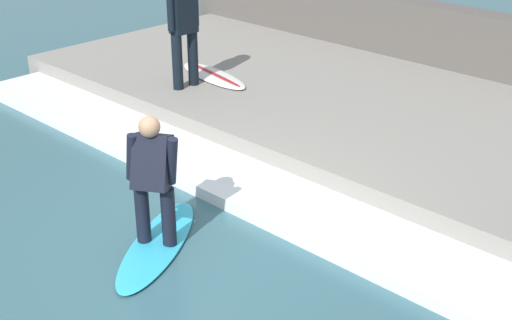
% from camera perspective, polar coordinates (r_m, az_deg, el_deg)
% --- Properties ---
extents(ground_plane, '(28.00, 28.00, 0.00)m').
position_cam_1_polar(ground_plane, '(7.62, -4.72, -6.85)').
color(ground_plane, '#335B66').
extents(concrete_ledge, '(4.40, 12.84, 0.37)m').
position_cam_1_polar(concrete_ledge, '(10.30, 11.88, 2.61)').
color(concrete_ledge, gray).
rests_on(concrete_ledge, ground_plane).
extents(back_wall, '(0.50, 13.48, 1.35)m').
position_cam_1_polar(back_wall, '(12.20, 18.38, 7.84)').
color(back_wall, '#544F49').
rests_on(back_wall, ground_plane).
extents(wave_foam_crest, '(1.04, 12.19, 0.15)m').
position_cam_1_polar(wave_foam_crest, '(8.35, 1.65, -3.16)').
color(wave_foam_crest, silver).
rests_on(wave_foam_crest, ground_plane).
extents(surfboard_riding, '(1.89, 1.42, 0.06)m').
position_cam_1_polar(surfboard_riding, '(7.64, -7.89, -6.68)').
color(surfboard_riding, '#2DADD1').
rests_on(surfboard_riding, ground_plane).
extents(surfer_riding, '(0.51, 0.54, 1.42)m').
position_cam_1_polar(surfer_riding, '(7.25, -8.27, -1.16)').
color(surfer_riding, black).
rests_on(surfer_riding, surfboard_riding).
extents(surfer_waiting_near, '(0.57, 0.25, 1.68)m').
position_cam_1_polar(surfer_waiting_near, '(10.92, -5.80, 10.57)').
color(surfer_waiting_near, black).
rests_on(surfer_waiting_near, concrete_ledge).
extents(surfboard_waiting_near, '(0.81, 1.73, 0.07)m').
position_cam_1_polar(surfboard_waiting_near, '(11.58, -3.43, 6.76)').
color(surfboard_waiting_near, white).
rests_on(surfboard_waiting_near, concrete_ledge).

